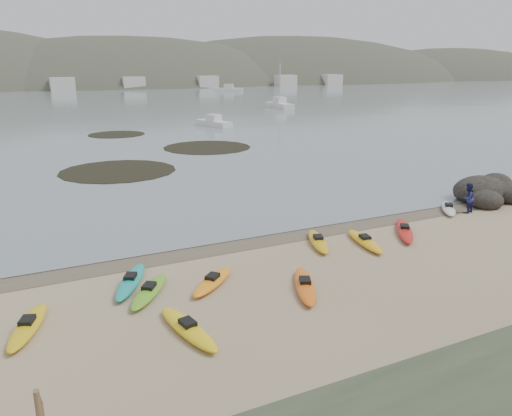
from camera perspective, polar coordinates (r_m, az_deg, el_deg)
ground at (r=24.29m, az=0.00°, el=-3.40°), size 600.00×600.00×0.00m
wet_sand at (r=24.03m, az=0.31°, el=-3.61°), size 60.00×60.00×0.00m
water at (r=320.82m, az=-24.91°, el=13.31°), size 1200.00×1200.00×0.00m
kayaks at (r=20.76m, az=2.67°, el=-6.41°), size 24.32×9.41×0.34m
person_east at (r=30.47m, az=23.04°, el=1.06°), size 0.96×0.82×1.73m
rock_cluster at (r=34.22m, az=25.17°, el=1.29°), size 5.32×3.92×1.82m
kelp_mats at (r=48.86m, az=-11.66°, el=6.31°), size 19.18×28.98×0.04m
moored_boats at (r=99.10m, az=-19.76°, el=10.90°), size 102.67×84.04×1.30m
far_hills at (r=221.46m, az=-13.14°, el=9.56°), size 550.00×135.00×80.00m
far_town at (r=166.45m, az=-21.03°, el=13.06°), size 199.00×5.00×4.00m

